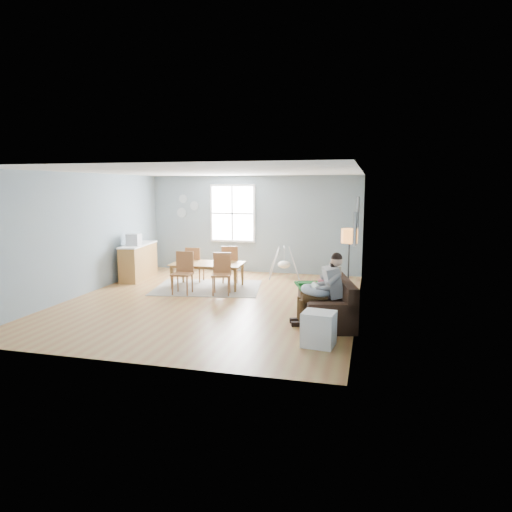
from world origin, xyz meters
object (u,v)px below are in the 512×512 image
(sofa, at_px, (328,305))
(toddler, at_px, (323,282))
(floor_lamp, at_px, (349,243))
(chair_sw, at_px, (183,270))
(father, at_px, (324,287))
(chair_ne, at_px, (230,262))
(chair_se, at_px, (222,271))
(storage_cube, at_px, (318,329))
(chair_nw, at_px, (194,262))
(monitor, at_px, (134,240))
(baby_swing, at_px, (284,264))
(dining_table, at_px, (208,276))
(counter, at_px, (139,261))

(sofa, bearing_deg, toddler, 125.60)
(floor_lamp, height_order, chair_sw, floor_lamp)
(father, height_order, chair_ne, father)
(chair_se, bearing_deg, storage_cube, -48.73)
(father, bearing_deg, chair_se, 145.21)
(chair_nw, height_order, monitor, monitor)
(chair_se, xyz_separation_m, monitor, (-2.65, 0.87, 0.53))
(chair_se, xyz_separation_m, baby_swing, (1.00, 2.19, -0.16))
(toddler, xyz_separation_m, storage_cube, (0.10, -1.58, -0.39))
(floor_lamp, height_order, chair_ne, floor_lamp)
(baby_swing, bearing_deg, chair_sw, -128.60)
(toddler, xyz_separation_m, chair_ne, (-2.58, 2.46, -0.12))
(toddler, relative_size, chair_ne, 0.84)
(chair_nw, relative_size, baby_swing, 0.92)
(chair_sw, height_order, baby_swing, chair_sw)
(father, bearing_deg, baby_swing, 110.46)
(sofa, relative_size, baby_swing, 2.10)
(dining_table, relative_size, chair_sw, 1.78)
(toddler, relative_size, chair_nw, 0.88)
(storage_cube, height_order, counter, counter)
(counter, relative_size, baby_swing, 1.72)
(chair_sw, distance_m, chair_ne, 1.50)
(chair_ne, height_order, monitor, monitor)
(sofa, relative_size, floor_lamp, 1.30)
(storage_cube, relative_size, baby_swing, 0.54)
(storage_cube, distance_m, baby_swing, 5.25)
(chair_se, bearing_deg, father, -34.79)
(chair_nw, xyz_separation_m, chair_ne, (0.90, 0.15, 0.03))
(storage_cube, height_order, monitor, monitor)
(chair_ne, distance_m, monitor, 2.54)
(father, relative_size, chair_ne, 1.35)
(dining_table, distance_m, monitor, 2.27)
(floor_lamp, distance_m, storage_cube, 2.67)
(dining_table, xyz_separation_m, chair_ne, (0.35, 0.67, 0.24))
(floor_lamp, bearing_deg, chair_ne, 151.82)
(chair_sw, relative_size, monitor, 2.73)
(chair_sw, distance_m, baby_swing, 2.99)
(toddler, relative_size, floor_lamp, 0.50)
(floor_lamp, height_order, baby_swing, floor_lamp)
(storage_cube, relative_size, counter, 0.32)
(floor_lamp, xyz_separation_m, chair_sw, (-3.66, 0.26, -0.76))
(toddler, height_order, floor_lamp, floor_lamp)
(floor_lamp, xyz_separation_m, chair_se, (-2.80, 0.40, -0.77))
(chair_sw, bearing_deg, monitor, 150.46)
(chair_se, bearing_deg, monitor, 161.82)
(toddler, distance_m, counter, 5.65)
(dining_table, height_order, baby_swing, baby_swing)
(toddler, xyz_separation_m, chair_se, (-2.40, 1.26, -0.13))
(toddler, height_order, chair_ne, toddler)
(floor_lamp, distance_m, monitor, 5.60)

